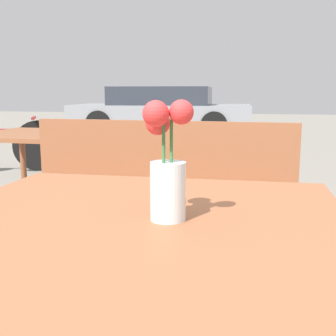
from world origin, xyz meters
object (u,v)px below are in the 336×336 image
Objects in this scene: bicycle at (0,146)px; flower_vase at (167,172)px; table_back at (33,147)px; parked_car at (162,111)px; table_front at (132,259)px; bench_middle at (157,192)px.

flower_vase is at bearing -51.85° from bicycle.
table_back is at bearing -50.07° from bicycle.
table_back is at bearing 126.49° from flower_vase.
flower_vase is at bearing -53.51° from table_back.
parked_car is (-2.20, 9.38, -0.28)m from flower_vase.
bicycle is 0.33× the size of parked_car.
flower_vase is 4.91m from bicycle.
table_front is 4.87m from bicycle.
parked_car is at bearing 95.44° from table_back.
flower_vase reaches higher than table_front.
flower_vase reaches higher than table_back.
bench_middle is 1.34m from table_back.
bicycle reaches higher than table_front.
table_back is 7.38m from parked_car.
parked_car is at bearing 102.97° from bench_middle.
bench_middle reaches higher than table_front.
parked_car reaches higher than bicycle.
table_front is 3.79× the size of flower_vase.
table_front is at bearing -55.23° from table_back.
bicycle is (-2.66, 2.49, -0.11)m from bench_middle.
parked_car is (-0.70, 7.34, -0.04)m from table_back.
table_front is 0.21m from flower_vase.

